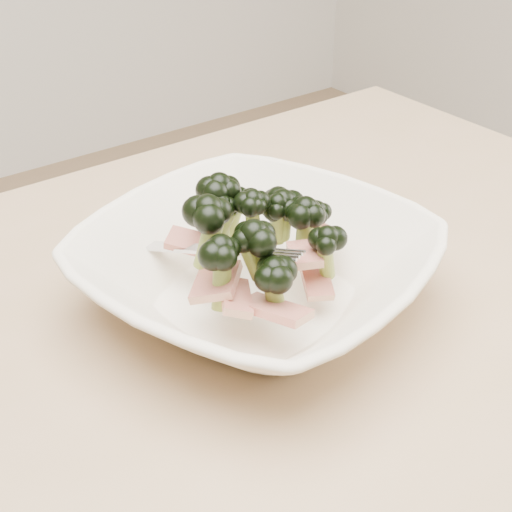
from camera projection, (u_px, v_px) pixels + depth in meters
dining_table at (195, 473)px, 0.60m from camera, size 1.20×0.80×0.75m
broccoli_dish at (256, 264)px, 0.62m from camera, size 0.36×0.36×0.12m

